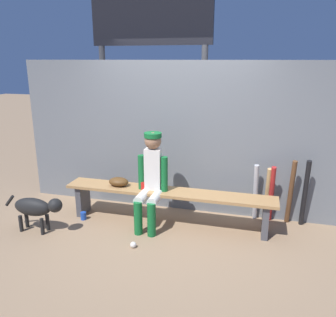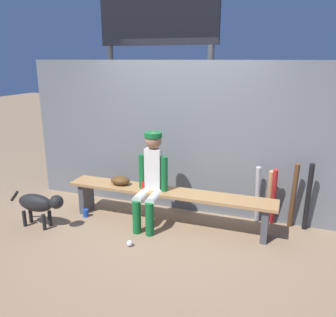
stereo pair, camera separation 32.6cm
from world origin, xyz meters
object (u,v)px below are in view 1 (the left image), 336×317
at_px(baseball_glove, 119,182).
at_px(cup_on_ground, 83,216).
at_px(dog, 36,208).
at_px(bat_aluminum_silver, 256,192).
at_px(bat_wood_dark, 291,192).
at_px(baseball, 133,245).
at_px(dugout_bench, 168,198).
at_px(cup_on_bench, 143,185).
at_px(player_seated, 151,177).
at_px(bat_wood_tan, 267,194).
at_px(bat_aluminum_red, 271,194).
at_px(bat_aluminum_black, 305,194).
at_px(scoreboard, 155,44).

height_order(baseball_glove, cup_on_ground, baseball_glove).
bearing_deg(dog, bat_aluminum_silver, 21.83).
height_order(bat_wood_dark, baseball, bat_wood_dark).
height_order(dugout_bench, cup_on_bench, cup_on_bench).
relative_size(bat_wood_dark, dog, 1.10).
bearing_deg(player_seated, cup_on_ground, -175.23).
height_order(bat_wood_tan, cup_on_ground, bat_wood_tan).
bearing_deg(bat_wood_tan, baseball_glove, -168.04).
xyz_separation_m(bat_aluminum_red, dog, (-2.94, -1.06, -0.08)).
xyz_separation_m(bat_aluminum_black, scoreboard, (-2.33, 0.89, 1.93)).
relative_size(dugout_bench, baseball, 38.73).
bearing_deg(dog, bat_aluminum_red, 19.87).
bearing_deg(bat_wood_dark, player_seated, -163.61).
height_order(bat_wood_dark, scoreboard, scoreboard).
relative_size(cup_on_bench, dog, 0.13).
distance_m(dugout_bench, baseball, 0.84).
height_order(player_seated, bat_aluminum_black, player_seated).
distance_m(bat_aluminum_red, cup_on_bench, 1.74).
bearing_deg(bat_wood_tan, bat_aluminum_silver, 176.81).
height_order(bat_wood_tan, bat_aluminum_black, bat_aluminum_black).
xyz_separation_m(bat_aluminum_red, scoreboard, (-1.91, 0.89, 1.99)).
relative_size(baseball_glove, scoreboard, 0.08).
xyz_separation_m(player_seated, baseball_glove, (-0.51, 0.11, -0.15)).
bearing_deg(dog, bat_wood_dark, 18.71).
distance_m(bat_aluminum_silver, cup_on_bench, 1.55).
xyz_separation_m(player_seated, cup_on_ground, (-0.98, -0.08, -0.64)).
xyz_separation_m(bat_aluminum_black, dog, (-3.36, -1.06, -0.14)).
bearing_deg(bat_aluminum_black, bat_aluminum_silver, 176.93).
bearing_deg(dugout_bench, bat_wood_dark, 14.76).
relative_size(bat_wood_dark, baseball, 12.56).
height_order(cup_on_bench, scoreboard, scoreboard).
distance_m(player_seated, scoreboard, 2.24).
distance_m(dugout_bench, cup_on_bench, 0.37).
height_order(bat_aluminum_silver, bat_aluminum_black, bat_aluminum_black).
bearing_deg(scoreboard, dog, -117.73).
relative_size(bat_wood_tan, baseball, 10.96).
distance_m(player_seated, cup_on_bench, 0.21).
bearing_deg(dugout_bench, bat_aluminum_red, 16.65).
bearing_deg(bat_aluminum_red, bat_aluminum_black, -0.46).
distance_m(bat_wood_dark, baseball, 2.20).
xyz_separation_m(bat_wood_dark, baseball, (-1.83, -1.14, -0.43)).
bearing_deg(baseball, cup_on_ground, 150.79).
bearing_deg(cup_on_ground, bat_aluminum_black, 11.30).
relative_size(bat_wood_tan, bat_aluminum_red, 0.96).
bearing_deg(player_seated, dog, -158.36).
height_order(bat_aluminum_black, cup_on_bench, bat_aluminum_black).
relative_size(bat_aluminum_black, scoreboard, 0.28).
relative_size(bat_wood_dark, cup_on_bench, 8.45).
xyz_separation_m(dugout_bench, bat_aluminum_black, (1.77, 0.40, 0.09)).
bearing_deg(dog, cup_on_ground, 49.28).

